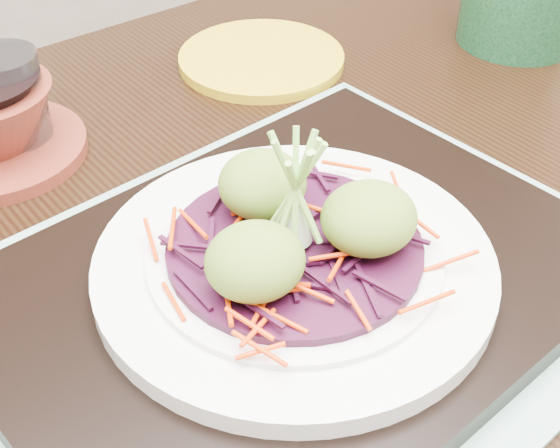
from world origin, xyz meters
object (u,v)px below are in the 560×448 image
water_glass (10,102)px  yellow_plate (261,59)px  dining_table (222,381)px  serving_tray (294,283)px  white_plate (294,263)px

water_glass → yellow_plate: bearing=6.6°
yellow_plate → dining_table: bearing=-124.4°
serving_tray → white_plate: bearing=168.1°
dining_table → yellow_plate: bearing=47.3°
serving_tray → water_glass: 0.32m
dining_table → serving_tray: bearing=-49.5°
dining_table → water_glass: water_glass is taller
serving_tray → yellow_plate: bearing=53.0°
serving_tray → water_glass: bearing=99.8°
serving_tray → white_plate: (-0.00, 0.00, 0.02)m
serving_tray → yellow_plate: (0.15, 0.32, -0.01)m
dining_table → yellow_plate: yellow_plate is taller
white_plate → yellow_plate: size_ratio=1.57×
water_glass → yellow_plate: 0.27m
dining_table → water_glass: (-0.07, 0.26, 0.15)m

